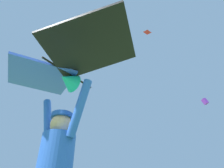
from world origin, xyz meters
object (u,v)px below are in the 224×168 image
at_px(held_stunt_kite, 64,67).
at_px(distant_kite_red_low_right, 147,32).
at_px(distant_kite_purple_high_left, 205,101).
at_px(distant_kite_green_low_left, 89,54).

xyz_separation_m(held_stunt_kite, distant_kite_red_low_right, (-0.77, 16.20, 18.47)).
bearing_deg(distant_kite_purple_high_left, distant_kite_green_low_left, -157.84).
bearing_deg(distant_kite_purple_high_left, distant_kite_red_low_right, -125.00).
relative_size(held_stunt_kite, distant_kite_red_low_right, 2.10).
bearing_deg(distant_kite_green_low_left, distant_kite_red_low_right, -9.45).
height_order(distant_kite_green_low_left, distant_kite_purple_high_left, distant_kite_green_low_left).
bearing_deg(held_stunt_kite, distant_kite_red_low_right, 92.72).
xyz_separation_m(distant_kite_red_low_right, distant_kite_purple_high_left, (5.00, 7.14, -7.29)).
height_order(distant_kite_red_low_right, distant_kite_purple_high_left, distant_kite_red_low_right).
distance_m(distant_kite_red_low_right, distant_kite_purple_high_left, 11.37).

